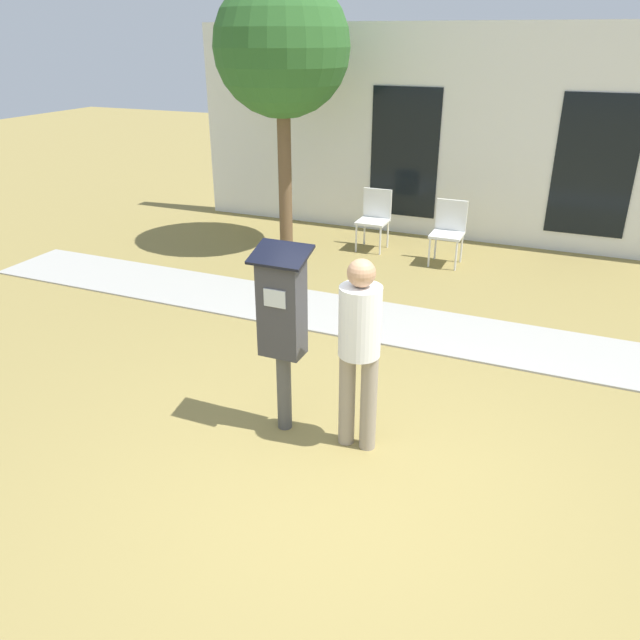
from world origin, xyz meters
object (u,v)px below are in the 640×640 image
object	(u,v)px
parking_meter	(282,317)
outdoor_chair_middle	(449,227)
outdoor_chair_left	(375,214)
person_standing	(359,341)

from	to	relation	value
parking_meter	outdoor_chair_middle	distance (m)	4.71
outdoor_chair_left	person_standing	bearing A→B (deg)	-85.06
person_standing	outdoor_chair_middle	xyz separation A→B (m)	(-0.31, 4.66, -0.40)
outdoor_chair_left	outdoor_chair_middle	world-z (taller)	same
parking_meter	outdoor_chair_left	bearing A→B (deg)	99.92
outdoor_chair_left	outdoor_chair_middle	size ratio (longest dim) A/B	1.00
parking_meter	outdoor_chair_middle	world-z (taller)	parking_meter
outdoor_chair_left	outdoor_chair_middle	xyz separation A→B (m)	(1.19, -0.24, 0.00)
parking_meter	person_standing	xyz separation A→B (m)	(0.64, 0.01, -0.09)
parking_meter	outdoor_chair_middle	bearing A→B (deg)	85.98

